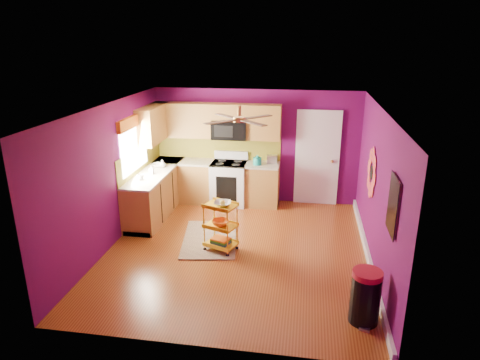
# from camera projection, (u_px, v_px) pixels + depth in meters

# --- Properties ---
(ground) EXTENTS (5.00, 5.00, 0.00)m
(ground) POSITION_uv_depth(u_px,v_px,m) (238.00, 250.00, 7.52)
(ground) COLOR #6D3011
(ground) RESTS_ON ground
(room_envelope) EXTENTS (4.54, 5.04, 2.52)m
(room_envelope) POSITION_uv_depth(u_px,v_px,m) (239.00, 161.00, 6.99)
(room_envelope) COLOR #570A4B
(room_envelope) RESTS_ON ground
(lower_cabinets) EXTENTS (2.81, 2.31, 0.94)m
(lower_cabinets) POSITION_uv_depth(u_px,v_px,m) (190.00, 188.00, 9.28)
(lower_cabinets) COLOR olive
(lower_cabinets) RESTS_ON ground
(electric_range) EXTENTS (0.76, 0.66, 1.13)m
(electric_range) POSITION_uv_depth(u_px,v_px,m) (229.00, 183.00, 9.48)
(electric_range) COLOR white
(electric_range) RESTS_ON ground
(upper_cabinetry) EXTENTS (2.80, 2.30, 1.26)m
(upper_cabinetry) POSITION_uv_depth(u_px,v_px,m) (197.00, 123.00, 9.16)
(upper_cabinetry) COLOR olive
(upper_cabinetry) RESTS_ON ground
(left_window) EXTENTS (0.08, 1.35, 1.08)m
(left_window) POSITION_uv_depth(u_px,v_px,m) (133.00, 136.00, 8.28)
(left_window) COLOR white
(left_window) RESTS_ON ground
(panel_door) EXTENTS (0.95, 0.11, 2.15)m
(panel_door) POSITION_uv_depth(u_px,v_px,m) (317.00, 159.00, 9.30)
(panel_door) COLOR white
(panel_door) RESTS_ON ground
(right_wall_art) EXTENTS (0.04, 2.74, 1.04)m
(right_wall_art) POSITION_uv_depth(u_px,v_px,m) (380.00, 186.00, 6.41)
(right_wall_art) COLOR black
(right_wall_art) RESTS_ON ground
(ceiling_fan) EXTENTS (1.01, 1.01, 0.26)m
(ceiling_fan) POSITION_uv_depth(u_px,v_px,m) (239.00, 119.00, 6.97)
(ceiling_fan) COLOR #BF8C3F
(ceiling_fan) RESTS_ON ground
(shag_rug) EXTENTS (1.19, 1.69, 0.02)m
(shag_rug) POSITION_uv_depth(u_px,v_px,m) (210.00, 239.00, 7.90)
(shag_rug) COLOR #331D11
(shag_rug) RESTS_ON ground
(rolling_cart) EXTENTS (0.63, 0.54, 0.95)m
(rolling_cart) POSITION_uv_depth(u_px,v_px,m) (221.00, 224.00, 7.36)
(rolling_cart) COLOR yellow
(rolling_cart) RESTS_ON ground
(trash_can) EXTENTS (0.47, 0.48, 0.74)m
(trash_can) POSITION_uv_depth(u_px,v_px,m) (365.00, 297.00, 5.53)
(trash_can) COLOR black
(trash_can) RESTS_ON ground
(teal_kettle) EXTENTS (0.18, 0.18, 0.21)m
(teal_kettle) POSITION_uv_depth(u_px,v_px,m) (257.00, 161.00, 9.18)
(teal_kettle) COLOR #139288
(teal_kettle) RESTS_ON lower_cabinets
(toaster) EXTENTS (0.22, 0.15, 0.18)m
(toaster) POSITION_uv_depth(u_px,v_px,m) (272.00, 159.00, 9.28)
(toaster) COLOR beige
(toaster) RESTS_ON lower_cabinets
(soap_bottle_a) EXTENTS (0.08, 0.08, 0.18)m
(soap_bottle_a) POSITION_uv_depth(u_px,v_px,m) (152.00, 170.00, 8.56)
(soap_bottle_a) COLOR #EA3F72
(soap_bottle_a) RESTS_ON lower_cabinets
(soap_bottle_b) EXTENTS (0.13, 0.13, 0.16)m
(soap_bottle_b) POSITION_uv_depth(u_px,v_px,m) (162.00, 163.00, 9.00)
(soap_bottle_b) COLOR white
(soap_bottle_b) RESTS_ON lower_cabinets
(counter_dish) EXTENTS (0.26, 0.26, 0.06)m
(counter_dish) POSITION_uv_depth(u_px,v_px,m) (159.00, 165.00, 9.06)
(counter_dish) COLOR white
(counter_dish) RESTS_ON lower_cabinets
(counter_cup) EXTENTS (0.13, 0.13, 0.10)m
(counter_cup) POSITION_uv_depth(u_px,v_px,m) (140.00, 177.00, 8.22)
(counter_cup) COLOR white
(counter_cup) RESTS_ON lower_cabinets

